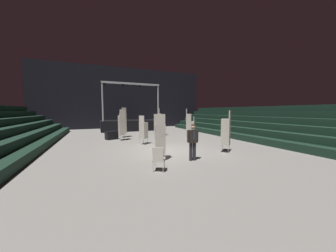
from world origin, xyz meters
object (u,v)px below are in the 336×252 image
chair_stack_front_left (160,137)px  loose_chair_near_man (159,158)px  chair_stack_mid_centre (189,123)px  stage_riser (130,125)px  chair_stack_front_right (162,124)px  chair_stack_rear_left (193,125)px  man_with_tie (193,140)px  chair_stack_mid_left (157,123)px  chair_stack_aisle_left (226,131)px  chair_stack_rear_right (122,125)px  equipment_road_case (112,135)px  chair_stack_rear_centre (144,130)px  chair_stack_mid_right (123,123)px

chair_stack_front_left → loose_chair_near_man: size_ratio=2.26×
chair_stack_front_left → chair_stack_mid_centre: size_ratio=0.86×
stage_riser → chair_stack_front_right: size_ratio=3.22×
loose_chair_near_man → chair_stack_rear_left: bearing=83.4°
loose_chair_near_man → man_with_tie: bearing=52.6°
man_with_tie → chair_stack_mid_left: chair_stack_mid_left is taller
chair_stack_mid_left → chair_stack_front_right: bearing=-19.5°
chair_stack_mid_left → chair_stack_aisle_left: (1.91, -6.15, -0.08)m
stage_riser → man_with_tie: stage_riser is taller
chair_stack_mid_left → chair_stack_rear_right: bearing=103.7°
stage_riser → equipment_road_case: size_ratio=7.32×
chair_stack_aisle_left → loose_chair_near_man: bearing=159.8°
chair_stack_rear_right → chair_stack_aisle_left: bearing=-64.5°
man_with_tie → equipment_road_case: man_with_tie is taller
chair_stack_mid_centre → equipment_road_case: bearing=-64.7°
man_with_tie → equipment_road_case: (-2.94, 7.72, -0.62)m
chair_stack_rear_centre → chair_stack_front_right: bearing=106.7°
man_with_tie → chair_stack_mid_centre: 7.71m
chair_stack_front_right → chair_stack_aisle_left: 7.77m
chair_stack_rear_left → man_with_tie: bearing=-163.5°
chair_stack_rear_right → equipment_road_case: 1.36m
chair_stack_mid_centre → chair_stack_rear_centre: size_ratio=1.26×
equipment_road_case → stage_riser: bearing=66.6°
chair_stack_rear_right → man_with_tie: bearing=-84.0°
stage_riser → chair_stack_rear_left: stage_riser is taller
chair_stack_front_left → chair_stack_aisle_left: 3.84m
chair_stack_rear_centre → loose_chair_near_man: size_ratio=2.08×
man_with_tie → equipment_road_case: size_ratio=1.87×
chair_stack_front_left → chair_stack_mid_left: size_ratio=0.86×
chair_stack_front_left → chair_stack_mid_left: (1.93, 6.19, 0.17)m
chair_stack_mid_left → chair_stack_mid_right: bearing=72.9°
equipment_road_case → loose_chair_near_man: bearing=-83.3°
man_with_tie → chair_stack_mid_left: bearing=-92.5°
chair_stack_mid_centre → equipment_road_case: 6.65m
chair_stack_front_left → chair_stack_rear_centre: chair_stack_front_left is taller
chair_stack_mid_centre → chair_stack_rear_left: 2.03m
chair_stack_front_left → equipment_road_case: (-1.61, 7.03, -0.74)m
chair_stack_mid_right → equipment_road_case: 1.58m
stage_riser → chair_stack_front_left: bearing=-94.4°
man_with_tie → chair_stack_mid_centre: chair_stack_mid_centre is taller
chair_stack_rear_right → chair_stack_aisle_left: size_ratio=1.04×
chair_stack_mid_right → chair_stack_mid_centre: chair_stack_mid_right is taller
chair_stack_rear_left → stage_riser: bearing=90.6°
chair_stack_mid_left → equipment_road_case: (-3.54, 0.84, -0.91)m
man_with_tie → chair_stack_rear_right: chair_stack_rear_right is taller
man_with_tie → chair_stack_front_right: 8.61m
chair_stack_rear_left → chair_stack_front_right: bearing=135.0°
chair_stack_rear_left → loose_chair_near_man: chair_stack_rear_left is taller
chair_stack_mid_centre → loose_chair_near_man: chair_stack_mid_centre is taller
chair_stack_front_left → chair_stack_rear_right: bearing=112.3°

